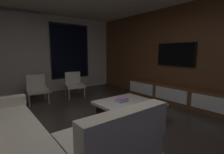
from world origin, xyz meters
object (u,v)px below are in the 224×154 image
at_px(accent_chair_near_window, 74,83).
at_px(sectional_couch, 31,144).
at_px(media_console, 176,95).
at_px(accent_chair_by_curtain, 37,87).
at_px(mounted_tv, 175,55).
at_px(coffee_table, 129,110).
at_px(book_stack_on_coffee_table, 122,100).

bearing_deg(accent_chair_near_window, sectional_couch, -124.33).
bearing_deg(media_console, accent_chair_by_curtain, 139.59).
height_order(accent_chair_near_window, media_console, accent_chair_near_window).
height_order(media_console, mounted_tv, mounted_tv).
height_order(coffee_table, book_stack_on_coffee_table, book_stack_on_coffee_table).
distance_m(sectional_couch, accent_chair_near_window, 3.30).
bearing_deg(book_stack_on_coffee_table, accent_chair_near_window, 91.00).
xyz_separation_m(book_stack_on_coffee_table, media_console, (1.82, -0.20, -0.14)).
relative_size(book_stack_on_coffee_table, accent_chair_by_curtain, 0.32).
relative_size(coffee_table, media_console, 0.37).
bearing_deg(accent_chair_by_curtain, accent_chair_near_window, -2.80).
relative_size(sectional_couch, book_stack_on_coffee_table, 9.88).
distance_m(coffee_table, book_stack_on_coffee_table, 0.26).
relative_size(coffee_table, book_stack_on_coffee_table, 4.58).
bearing_deg(coffee_table, sectional_couch, -170.99).
xyz_separation_m(sectional_couch, mounted_tv, (3.90, 0.46, 1.06)).
height_order(sectional_couch, accent_chair_by_curtain, sectional_couch).
bearing_deg(mounted_tv, accent_chair_by_curtain, 143.53).
height_order(accent_chair_by_curtain, mounted_tv, mounted_tv).
xyz_separation_m(book_stack_on_coffee_table, mounted_tv, (2.00, -0.00, 0.95)).
bearing_deg(accent_chair_by_curtain, coffee_table, -63.86).
relative_size(book_stack_on_coffee_table, mounted_tv, 0.22).
bearing_deg(book_stack_on_coffee_table, coffee_table, -65.49).
relative_size(accent_chair_by_curtain, mounted_tv, 0.69).
bearing_deg(accent_chair_by_curtain, sectional_couch, -105.21).
distance_m(media_console, mounted_tv, 1.13).
xyz_separation_m(accent_chair_near_window, accent_chair_by_curtain, (-1.11, 0.05, 0.00)).
relative_size(sectional_couch, accent_chair_by_curtain, 3.21).
height_order(sectional_couch, media_console, sectional_couch).
bearing_deg(book_stack_on_coffee_table, mounted_tv, -0.00).
xyz_separation_m(sectional_couch, coffee_table, (1.97, 0.31, -0.10)).
bearing_deg(accent_chair_near_window, coffee_table, -87.51).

